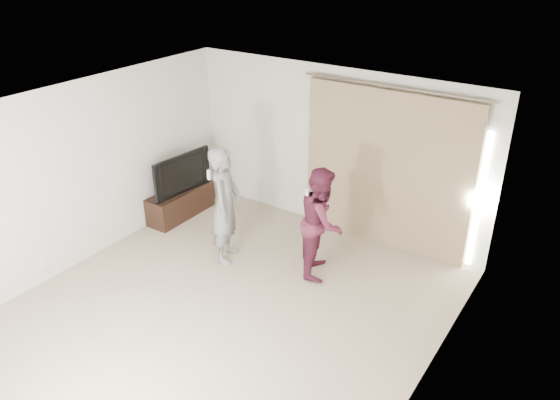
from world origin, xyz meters
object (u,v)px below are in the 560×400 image
(tv, at_px, (178,172))
(tv_console, at_px, (180,203))
(person_woman, at_px, (322,222))
(person_man, at_px, (225,205))

(tv, bearing_deg, tv_console, 0.00)
(tv_console, distance_m, person_woman, 2.86)
(tv_console, bearing_deg, person_woman, -2.83)
(tv_console, bearing_deg, person_man, -22.05)
(tv_console, height_order, person_man, person_man)
(tv_console, distance_m, person_man, 1.73)
(tv_console, relative_size, person_man, 0.71)
(tv_console, height_order, person_woman, person_woman)
(tv_console, bearing_deg, tv, 0.00)
(tv_console, xyz_separation_m, person_woman, (2.80, -0.14, 0.55))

